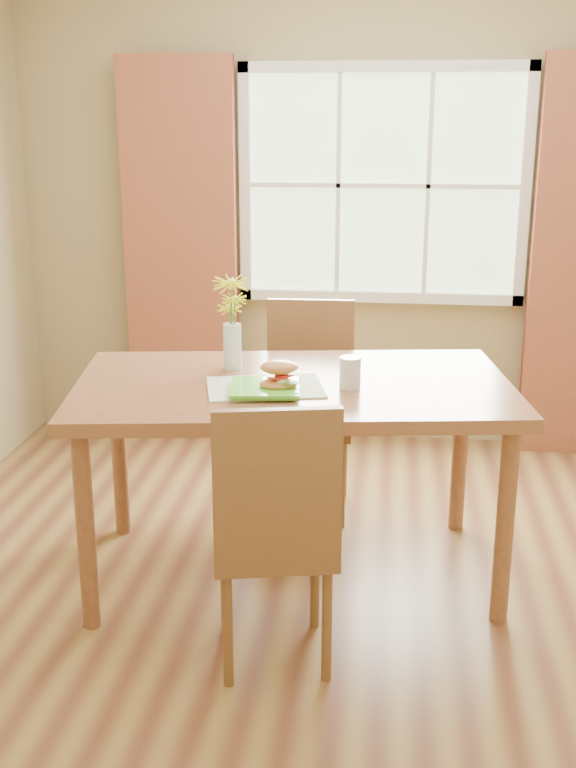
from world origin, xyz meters
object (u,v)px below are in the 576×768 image
Objects in this scene: dining_table at (293,403)px; flower_vase at (232,313)px; chair_near at (275,527)px; croissant_sandwich at (279,375)px; chair_far at (309,397)px; water_glass at (350,373)px.

flower_vase is (-0.28, 0.17, 0.33)m from dining_table.
chair_near is at bearing -71.29° from flower_vase.
flower_vase reaches higher than croissant_sandwich.
chair_far is 2.59× the size of flower_vase.
water_glass is 0.32× the size of flower_vase.
dining_table is at bearing 63.26° from croissant_sandwich.
chair_near is 0.66m from croissant_sandwich.
croissant_sandwich is at bearing 83.71° from chair_near.
chair_near reaches higher than croissant_sandwich.
chair_near is at bearing -108.19° from water_glass.
dining_table is 0.28m from water_glass.
chair_near is at bearing -96.79° from dining_table.
chair_far is at bearing 78.78° from chair_near.
dining_table is at bearing -91.49° from chair_far.
chair_far is at bearing 106.93° from water_glass.
croissant_sandwich reaches higher than dining_table.
dining_table is at bearing 165.82° from water_glass.
dining_table is 1.86× the size of chair_near.
chair_far reaches higher than dining_table.
croissant_sandwich is 0.44m from flower_vase.
chair_near is (0.02, -0.71, -0.21)m from dining_table.
chair_far is 5.95× the size of croissant_sandwich.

